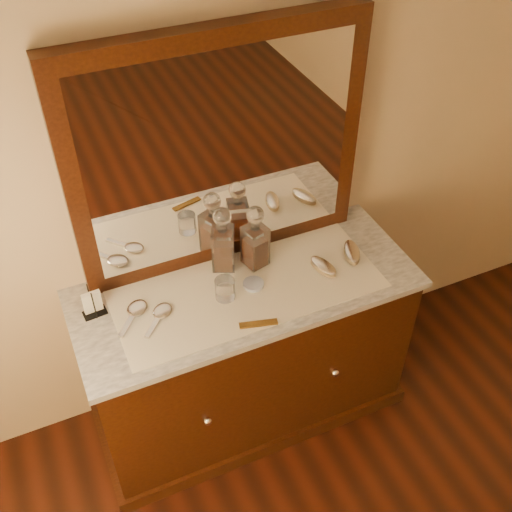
# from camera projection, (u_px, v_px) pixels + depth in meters

# --- Properties ---
(dresser_cabinet) EXTENTS (1.40, 0.55, 0.82)m
(dresser_cabinet) POSITION_uv_depth(u_px,v_px,m) (247.00, 354.00, 2.81)
(dresser_cabinet) COLOR black
(dresser_cabinet) RESTS_ON floor
(dresser_plinth) EXTENTS (1.46, 0.59, 0.08)m
(dresser_plinth) POSITION_uv_depth(u_px,v_px,m) (248.00, 401.00, 3.05)
(dresser_plinth) COLOR black
(dresser_plinth) RESTS_ON floor
(knob_left) EXTENTS (0.04, 0.04, 0.04)m
(knob_left) POSITION_uv_depth(u_px,v_px,m) (208.00, 421.00, 2.50)
(knob_left) COLOR silver
(knob_left) RESTS_ON dresser_cabinet
(knob_right) EXTENTS (0.04, 0.04, 0.04)m
(knob_right) POSITION_uv_depth(u_px,v_px,m) (335.00, 373.00, 2.68)
(knob_right) COLOR silver
(knob_right) RESTS_ON dresser_cabinet
(marble_top) EXTENTS (1.44, 0.59, 0.03)m
(marble_top) POSITION_uv_depth(u_px,v_px,m) (246.00, 289.00, 2.52)
(marble_top) COLOR white
(marble_top) RESTS_ON dresser_cabinet
(mirror_frame) EXTENTS (1.20, 0.08, 1.00)m
(mirror_frame) POSITION_uv_depth(u_px,v_px,m) (220.00, 153.00, 2.35)
(mirror_frame) COLOR black
(mirror_frame) RESTS_ON marble_top
(mirror_glass) EXTENTS (1.06, 0.01, 0.86)m
(mirror_glass) POSITION_uv_depth(u_px,v_px,m) (223.00, 158.00, 2.32)
(mirror_glass) COLOR white
(mirror_glass) RESTS_ON marble_top
(lace_runner) EXTENTS (1.10, 0.45, 0.00)m
(lace_runner) POSITION_uv_depth(u_px,v_px,m) (248.00, 289.00, 2.50)
(lace_runner) COLOR white
(lace_runner) RESTS_ON marble_top
(pin_dish) EXTENTS (0.10, 0.10, 0.02)m
(pin_dish) POSITION_uv_depth(u_px,v_px,m) (253.00, 284.00, 2.51)
(pin_dish) COLOR white
(pin_dish) RESTS_ON lace_runner
(comb) EXTENTS (0.15, 0.07, 0.01)m
(comb) POSITION_uv_depth(u_px,v_px,m) (258.00, 324.00, 2.35)
(comb) COLOR brown
(comb) RESTS_ON lace_runner
(napkin_rack) EXTENTS (0.09, 0.06, 0.14)m
(napkin_rack) POSITION_uv_depth(u_px,v_px,m) (93.00, 304.00, 2.36)
(napkin_rack) COLOR black
(napkin_rack) RESTS_ON marble_top
(decanter_left) EXTENTS (0.12, 0.12, 0.31)m
(decanter_left) POSITION_uv_depth(u_px,v_px,m) (223.00, 245.00, 2.52)
(decanter_left) COLOR #9C3F16
(decanter_left) RESTS_ON lace_runner
(decanter_right) EXTENTS (0.11, 0.11, 0.30)m
(decanter_right) POSITION_uv_depth(u_px,v_px,m) (255.00, 243.00, 2.54)
(decanter_right) COLOR #9C3F16
(decanter_right) RESTS_ON lace_runner
(brush_near) EXTENTS (0.10, 0.15, 0.04)m
(brush_near) POSITION_uv_depth(u_px,v_px,m) (323.00, 267.00, 2.57)
(brush_near) COLOR #8E7857
(brush_near) RESTS_ON lace_runner
(brush_far) EXTENTS (0.11, 0.16, 0.04)m
(brush_far) POSITION_uv_depth(u_px,v_px,m) (352.00, 252.00, 2.63)
(brush_far) COLOR #8E7857
(brush_far) RESTS_ON lace_runner
(hand_mirror_outer) EXTENTS (0.17, 0.19, 0.02)m
(hand_mirror_outer) POSITION_uv_depth(u_px,v_px,m) (135.00, 311.00, 2.39)
(hand_mirror_outer) COLOR silver
(hand_mirror_outer) RESTS_ON lace_runner
(hand_mirror_inner) EXTENTS (0.16, 0.17, 0.02)m
(hand_mirror_inner) POSITION_uv_depth(u_px,v_px,m) (161.00, 314.00, 2.38)
(hand_mirror_inner) COLOR silver
(hand_mirror_inner) RESTS_ON lace_runner
(tumblers) EXTENTS (0.08, 0.08, 0.09)m
(tumblers) POSITION_uv_depth(u_px,v_px,m) (225.00, 289.00, 2.43)
(tumblers) COLOR white
(tumblers) RESTS_ON lace_runner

